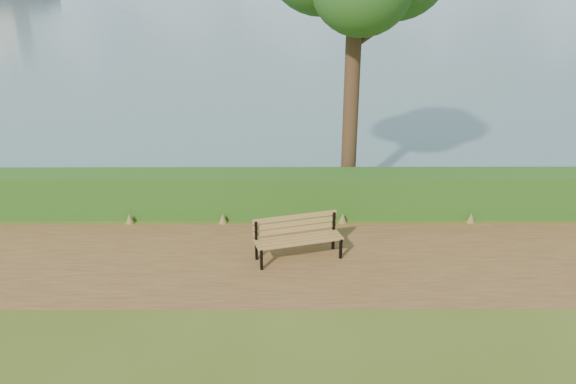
{
  "coord_description": "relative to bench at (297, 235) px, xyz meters",
  "views": [
    {
      "loc": [
        0.32,
        -9.44,
        5.4
      ],
      "look_at": [
        0.36,
        1.2,
        1.1
      ],
      "focal_mm": 35.0,
      "sensor_mm": 36.0,
      "label": 1
    }
  ],
  "objects": [
    {
      "name": "bench",
      "position": [
        0.0,
        0.0,
        0.0
      ],
      "size": [
        1.79,
        0.95,
        0.86
      ],
      "rotation": [
        0.0,
        0.0,
        0.28
      ],
      "color": "black",
      "rests_on": "ground"
    },
    {
      "name": "hedge",
      "position": [
        -0.54,
        2.15,
        0.0
      ],
      "size": [
        32.0,
        0.85,
        1.0
      ],
      "primitive_type": "cube",
      "color": "#1B4212",
      "rests_on": "ground"
    },
    {
      "name": "ground",
      "position": [
        -0.54,
        -0.45,
        -0.5
      ],
      "size": [
        140.0,
        140.0,
        0.0
      ],
      "primitive_type": "plane",
      "color": "#3E4E16",
      "rests_on": "ground"
    },
    {
      "name": "path",
      "position": [
        -0.54,
        -0.15,
        -0.49
      ],
      "size": [
        40.0,
        3.4,
        0.01
      ],
      "primitive_type": "cube",
      "color": "brown",
      "rests_on": "ground"
    }
  ]
}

